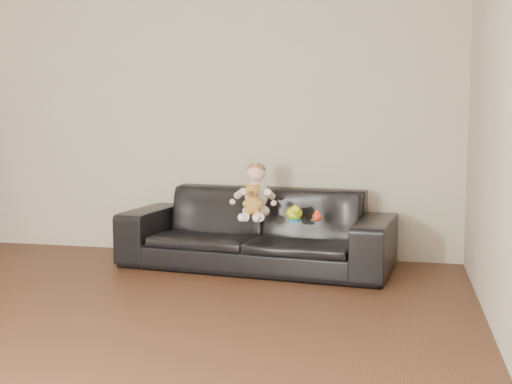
% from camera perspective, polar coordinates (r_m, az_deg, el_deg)
% --- Properties ---
extents(floor, '(5.50, 5.50, 0.00)m').
position_cam_1_polar(floor, '(3.74, -20.17, -13.25)').
color(floor, '#4A2A1A').
rests_on(floor, ground).
extents(wall_back, '(5.00, 0.00, 5.00)m').
position_cam_1_polar(wall_back, '(6.02, -6.18, 6.96)').
color(wall_back, beige).
rests_on(wall_back, ground).
extents(sofa, '(2.33, 1.12, 0.66)m').
position_cam_1_polar(sofa, '(5.40, 0.05, -3.29)').
color(sofa, black).
rests_on(sofa, floor).
extents(baby, '(0.35, 0.41, 0.46)m').
position_cam_1_polar(baby, '(5.24, -0.03, -0.21)').
color(baby, '#F6D0D3').
rests_on(baby, sofa).
extents(teddy_bear, '(0.17, 0.17, 0.25)m').
position_cam_1_polar(teddy_bear, '(5.10, -0.28, -0.71)').
color(teddy_bear, '#B08532').
rests_on(teddy_bear, sofa).
extents(toy_green, '(0.18, 0.20, 0.11)m').
position_cam_1_polar(toy_green, '(5.19, 3.43, -1.91)').
color(toy_green, '#CEE81B').
rests_on(toy_green, sofa).
extents(toy_rattle, '(0.08, 0.08, 0.08)m').
position_cam_1_polar(toy_rattle, '(5.14, 5.46, -2.22)').
color(toy_rattle, '#EA3F1B').
rests_on(toy_rattle, sofa).
extents(toy_blue_disc, '(0.14, 0.14, 0.01)m').
position_cam_1_polar(toy_blue_disc, '(5.12, 3.36, -2.58)').
color(toy_blue_disc, '#1A7DD1').
rests_on(toy_blue_disc, sofa).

